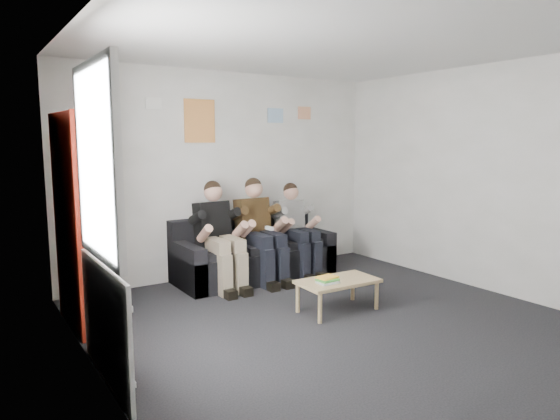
# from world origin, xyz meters

# --- Properties ---
(room_shell) EXTENTS (5.00, 5.00, 5.00)m
(room_shell) POSITION_xyz_m (0.00, 0.00, 1.35)
(room_shell) COLOR black
(room_shell) RESTS_ON ground
(sofa) EXTENTS (2.08, 0.85, 0.80)m
(sofa) POSITION_xyz_m (0.16, 2.11, 0.29)
(sofa) COLOR black
(sofa) RESTS_ON ground
(bookshelf) EXTENTS (0.31, 0.93, 2.07)m
(bookshelf) POSITION_xyz_m (-2.07, 1.51, 1.03)
(bookshelf) COLOR maroon
(bookshelf) RESTS_ON ground
(coffee_table) EXTENTS (0.85, 0.47, 0.34)m
(coffee_table) POSITION_xyz_m (0.24, 0.47, 0.30)
(coffee_table) COLOR tan
(coffee_table) RESTS_ON ground
(game_cases) EXTENTS (0.25, 0.22, 0.05)m
(game_cases) POSITION_xyz_m (0.09, 0.46, 0.37)
(game_cases) COLOR silver
(game_cases) RESTS_ON coffee_table
(person_left) EXTENTS (0.41, 0.88, 1.31)m
(person_left) POSITION_xyz_m (-0.42, 1.91, 0.65)
(person_left) COLOR black
(person_left) RESTS_ON sofa
(person_middle) EXTENTS (0.42, 0.89, 1.33)m
(person_middle) POSITION_xyz_m (0.16, 1.91, 0.65)
(person_middle) COLOR #4D3619
(person_middle) RESTS_ON sofa
(person_right) EXTENTS (0.37, 0.80, 1.23)m
(person_right) POSITION_xyz_m (0.73, 1.91, 0.62)
(person_right) COLOR white
(person_right) RESTS_ON sofa
(radiator) EXTENTS (0.10, 0.64, 0.60)m
(radiator) POSITION_xyz_m (-2.15, 0.20, 0.35)
(radiator) COLOR white
(radiator) RESTS_ON ground
(window) EXTENTS (0.05, 1.30, 2.36)m
(window) POSITION_xyz_m (-2.22, 0.20, 1.03)
(window) COLOR white
(window) RESTS_ON room_shell
(poster_large) EXTENTS (0.42, 0.01, 0.55)m
(poster_large) POSITION_xyz_m (-0.40, 2.49, 2.05)
(poster_large) COLOR gold
(poster_large) RESTS_ON room_shell
(poster_blue) EXTENTS (0.25, 0.01, 0.20)m
(poster_blue) POSITION_xyz_m (0.75, 2.49, 2.15)
(poster_blue) COLOR #3F99D7
(poster_blue) RESTS_ON room_shell
(poster_pink) EXTENTS (0.22, 0.01, 0.18)m
(poster_pink) POSITION_xyz_m (1.25, 2.49, 2.20)
(poster_pink) COLOR #BE3B8B
(poster_pink) RESTS_ON room_shell
(poster_sign) EXTENTS (0.20, 0.01, 0.14)m
(poster_sign) POSITION_xyz_m (-1.00, 2.49, 2.25)
(poster_sign) COLOR white
(poster_sign) RESTS_ON room_shell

